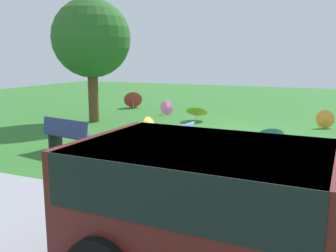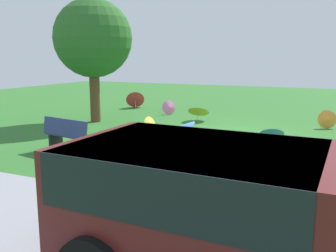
{
  "view_description": "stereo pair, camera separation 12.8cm",
  "coord_description": "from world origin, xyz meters",
  "px_view_note": "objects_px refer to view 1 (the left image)",
  "views": [
    {
      "loc": [
        -3.17,
        11.59,
        2.47
      ],
      "look_at": [
        0.9,
        2.36,
        0.6
      ],
      "focal_mm": 40.41,
      "sensor_mm": 36.0,
      "label": 1
    },
    {
      "loc": [
        -3.28,
        11.53,
        2.47
      ],
      "look_at": [
        0.9,
        2.36,
        0.6
      ],
      "focal_mm": 40.41,
      "sensor_mm": 36.0,
      "label": 2
    }
  ],
  "objects_px": {
    "van_dark": "(272,212)",
    "parasol_red_0": "(133,99)",
    "parasol_blue_0": "(271,132)",
    "parasol_blue_2": "(181,128)",
    "park_bench": "(69,135)",
    "parasol_orange_0": "(326,119)",
    "parasol_yellow_1": "(151,126)",
    "shade_tree": "(91,39)",
    "parasol_yellow_0": "(197,110)",
    "parasol_pink_1": "(167,107)",
    "parasol_orange_1": "(155,142)",
    "parasol_purple_2": "(252,157)"
  },
  "relations": [
    {
      "from": "parasol_yellow_0",
      "to": "parasol_yellow_1",
      "type": "bearing_deg",
      "value": 82.04
    },
    {
      "from": "parasol_orange_0",
      "to": "parasol_yellow_1",
      "type": "distance_m",
      "value": 6.13
    },
    {
      "from": "parasol_blue_0",
      "to": "parasol_blue_2",
      "type": "height_order",
      "value": "parasol_blue_2"
    },
    {
      "from": "van_dark",
      "to": "parasol_purple_2",
      "type": "bearing_deg",
      "value": -76.36
    },
    {
      "from": "shade_tree",
      "to": "parasol_yellow_0",
      "type": "xyz_separation_m",
      "value": [
        -3.55,
        -1.72,
        -2.68
      ]
    },
    {
      "from": "park_bench",
      "to": "parasol_red_0",
      "type": "xyz_separation_m",
      "value": [
        2.77,
        -8.37,
        -0.03
      ]
    },
    {
      "from": "parasol_yellow_0",
      "to": "van_dark",
      "type": "bearing_deg",
      "value": 113.48
    },
    {
      "from": "shade_tree",
      "to": "parasol_blue_0",
      "type": "relative_size",
      "value": 5.56
    },
    {
      "from": "parasol_blue_0",
      "to": "parasol_orange_0",
      "type": "bearing_deg",
      "value": -111.5
    },
    {
      "from": "park_bench",
      "to": "parasol_yellow_1",
      "type": "bearing_deg",
      "value": -108.69
    },
    {
      "from": "parasol_blue_2",
      "to": "parasol_yellow_1",
      "type": "distance_m",
      "value": 1.44
    },
    {
      "from": "parasol_yellow_0",
      "to": "parasol_red_0",
      "type": "distance_m",
      "value": 4.81
    },
    {
      "from": "shade_tree",
      "to": "parasol_orange_0",
      "type": "xyz_separation_m",
      "value": [
        -8.14,
        -2.1,
        -2.77
      ]
    },
    {
      "from": "parasol_blue_0",
      "to": "park_bench",
      "type": "bearing_deg",
      "value": 32.34
    },
    {
      "from": "parasol_blue_2",
      "to": "parasol_yellow_1",
      "type": "relative_size",
      "value": 1.68
    },
    {
      "from": "parasol_red_0",
      "to": "parasol_yellow_1",
      "type": "distance_m",
      "value": 6.69
    },
    {
      "from": "parasol_blue_2",
      "to": "park_bench",
      "type": "bearing_deg",
      "value": 44.15
    },
    {
      "from": "van_dark",
      "to": "parasol_blue_2",
      "type": "distance_m",
      "value": 7.04
    },
    {
      "from": "parasol_orange_0",
      "to": "parasol_blue_2",
      "type": "xyz_separation_m",
      "value": [
        3.73,
        4.15,
        0.12
      ]
    },
    {
      "from": "park_bench",
      "to": "parasol_red_0",
      "type": "relative_size",
      "value": 1.58
    },
    {
      "from": "parasol_orange_0",
      "to": "parasol_red_0",
      "type": "height_order",
      "value": "parasol_red_0"
    },
    {
      "from": "park_bench",
      "to": "parasol_blue_0",
      "type": "xyz_separation_m",
      "value": [
        -4.64,
        -2.94,
        -0.08
      ]
    },
    {
      "from": "parasol_red_0",
      "to": "parasol_yellow_1",
      "type": "height_order",
      "value": "parasol_red_0"
    },
    {
      "from": "parasol_yellow_0",
      "to": "parasol_pink_1",
      "type": "relative_size",
      "value": 1.49
    },
    {
      "from": "park_bench",
      "to": "parasol_blue_2",
      "type": "height_order",
      "value": "park_bench"
    },
    {
      "from": "van_dark",
      "to": "parasol_purple_2",
      "type": "relative_size",
      "value": 7.34
    },
    {
      "from": "shade_tree",
      "to": "parasol_orange_1",
      "type": "distance_m",
      "value": 6.11
    },
    {
      "from": "parasol_yellow_0",
      "to": "parasol_blue_2",
      "type": "height_order",
      "value": "parasol_blue_2"
    },
    {
      "from": "van_dark",
      "to": "parasol_blue_2",
      "type": "bearing_deg",
      "value": -60.61
    },
    {
      "from": "shade_tree",
      "to": "parasol_purple_2",
      "type": "xyz_separation_m",
      "value": [
        -6.81,
        3.87,
        -2.8
      ]
    },
    {
      "from": "shade_tree",
      "to": "parasol_yellow_0",
      "type": "bearing_deg",
      "value": -154.12
    },
    {
      "from": "park_bench",
      "to": "parasol_yellow_1",
      "type": "distance_m",
      "value": 2.97
    },
    {
      "from": "shade_tree",
      "to": "parasol_blue_2",
      "type": "bearing_deg",
      "value": 155.03
    },
    {
      "from": "van_dark",
      "to": "parasol_red_0",
      "type": "height_order",
      "value": "van_dark"
    },
    {
      "from": "parasol_yellow_1",
      "to": "parasol_blue_2",
      "type": "bearing_deg",
      "value": 153.65
    },
    {
      "from": "van_dark",
      "to": "parasol_blue_0",
      "type": "xyz_separation_m",
      "value": [
        1.05,
        -6.88,
        -0.53
      ]
    },
    {
      "from": "parasol_orange_0",
      "to": "parasol_pink_1",
      "type": "height_order",
      "value": "parasol_orange_0"
    },
    {
      "from": "van_dark",
      "to": "parasol_red_0",
      "type": "distance_m",
      "value": 14.94
    },
    {
      "from": "parasol_red_0",
      "to": "parasol_orange_0",
      "type": "bearing_deg",
      "value": 166.85
    },
    {
      "from": "parasol_blue_2",
      "to": "parasol_orange_1",
      "type": "bearing_deg",
      "value": 82.28
    },
    {
      "from": "parasol_orange_0",
      "to": "parasol_yellow_0",
      "type": "relative_size",
      "value": 0.73
    },
    {
      "from": "park_bench",
      "to": "parasol_blue_2",
      "type": "distance_m",
      "value": 3.12
    },
    {
      "from": "park_bench",
      "to": "parasol_orange_0",
      "type": "xyz_separation_m",
      "value": [
        -5.98,
        -6.33,
        -0.14
      ]
    },
    {
      "from": "park_bench",
      "to": "parasol_yellow_0",
      "type": "height_order",
      "value": "park_bench"
    },
    {
      "from": "parasol_pink_1",
      "to": "parasol_blue_2",
      "type": "bearing_deg",
      "value": 118.03
    },
    {
      "from": "parasol_red_0",
      "to": "parasol_purple_2",
      "type": "bearing_deg",
      "value": 132.74
    },
    {
      "from": "parasol_yellow_0",
      "to": "parasol_orange_1",
      "type": "height_order",
      "value": "parasol_yellow_0"
    },
    {
      "from": "shade_tree",
      "to": "parasol_blue_2",
      "type": "relative_size",
      "value": 4.21
    },
    {
      "from": "shade_tree",
      "to": "parasol_yellow_0",
      "type": "height_order",
      "value": "shade_tree"
    },
    {
      "from": "park_bench",
      "to": "parasol_orange_1",
      "type": "xyz_separation_m",
      "value": [
        -2.06,
        -0.82,
        -0.18
      ]
    }
  ]
}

